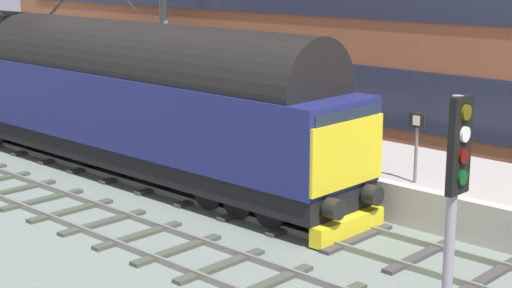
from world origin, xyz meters
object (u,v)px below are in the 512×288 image
at_px(diesel_locomotive, 105,90).
at_px(signal_post_near, 453,221).
at_px(platform_number_sign, 417,136).
at_px(waiting_passenger, 303,107).

relative_size(diesel_locomotive, signal_post_near, 4.05).
xyz_separation_m(diesel_locomotive, signal_post_near, (-5.52, -15.18, 0.60)).
bearing_deg(platform_number_sign, signal_post_near, -145.15).
height_order(signal_post_near, platform_number_sign, signal_post_near).
distance_m(diesel_locomotive, signal_post_near, 16.16).
distance_m(signal_post_near, platform_number_sign, 9.36).
xyz_separation_m(platform_number_sign, waiting_passenger, (1.94, 5.25, -0.19)).
distance_m(platform_number_sign, waiting_passenger, 5.60).
xyz_separation_m(signal_post_near, waiting_passenger, (9.58, 10.58, -1.09)).
xyz_separation_m(signal_post_near, platform_number_sign, (7.65, 5.33, -0.90)).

